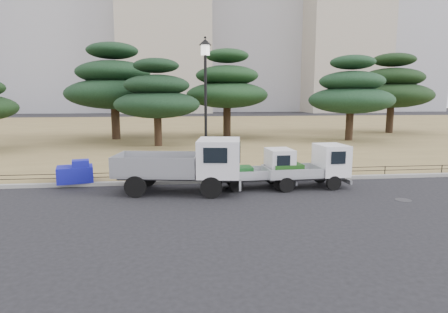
{
  "coord_description": "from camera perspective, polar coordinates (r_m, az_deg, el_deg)",
  "views": [
    {
      "loc": [
        -1.92,
        -14.08,
        3.88
      ],
      "look_at": [
        0.0,
        2.0,
        1.3
      ],
      "focal_mm": 30.0,
      "sensor_mm": 36.0,
      "label": 1
    }
  ],
  "objects": [
    {
      "name": "pine_east_near",
      "position": [
        34.26,
        18.81,
        9.33
      ],
      "size": [
        7.16,
        7.16,
        7.23
      ],
      "color": "black",
      "rests_on": "lawn"
    },
    {
      "name": "tarp_pile",
      "position": [
        17.86,
        -21.66,
        -2.35
      ],
      "size": [
        1.72,
        1.42,
        1.0
      ],
      "rotation": [
        0.0,
        0.0,
        0.24
      ],
      "color": "#1417A1",
      "rests_on": "lawn"
    },
    {
      "name": "truck_kei_rear",
      "position": [
        16.6,
        13.25,
        -1.46
      ],
      "size": [
        3.6,
        1.7,
        1.84
      ],
      "rotation": [
        0.0,
        0.0,
        0.05
      ],
      "color": "black",
      "rests_on": "ground"
    },
    {
      "name": "lawn",
      "position": [
        44.88,
        -4.34,
        4.17
      ],
      "size": [
        120.0,
        56.0,
        0.15
      ],
      "primitive_type": "cube",
      "color": "olive",
      "rests_on": "ground"
    },
    {
      "name": "manhole",
      "position": [
        15.87,
        25.66,
        -6.0
      ],
      "size": [
        0.6,
        0.6,
        0.01
      ],
      "primitive_type": "cylinder",
      "color": "#2D2D30",
      "rests_on": "ground"
    },
    {
      "name": "tower_center_left",
      "position": [
        101.9,
        -9.03,
        22.36
      ],
      "size": [
        22.0,
        20.0,
        55.0
      ],
      "primitive_type": "cube",
      "color": "#AAA08C",
      "rests_on": "ground"
    },
    {
      "name": "street_lamp",
      "position": [
        17.03,
        -2.84,
        10.72
      ],
      "size": [
        0.56,
        0.56,
        6.26
      ],
      "color": "black",
      "rests_on": "lawn"
    },
    {
      "name": "ground",
      "position": [
        14.73,
        0.93,
        -6.22
      ],
      "size": [
        220.0,
        220.0,
        0.0
      ],
      "primitive_type": "plane",
      "color": "black"
    },
    {
      "name": "pine_center_right",
      "position": [
        35.7,
        0.46,
        10.65
      ],
      "size": [
        7.68,
        7.68,
        8.14
      ],
      "color": "black",
      "rests_on": "lawn"
    },
    {
      "name": "curb",
      "position": [
        17.21,
        -0.24,
        -3.7
      ],
      "size": [
        120.0,
        0.25,
        0.16
      ],
      "primitive_type": "cube",
      "color": "gray",
      "rests_on": "ground"
    },
    {
      "name": "truck_kei_front",
      "position": [
        16.17,
        5.82,
        -1.86
      ],
      "size": [
        3.21,
        1.49,
        1.67
      ],
      "rotation": [
        0.0,
        0.0,
        0.04
      ],
      "color": "black",
      "rests_on": "ground"
    },
    {
      "name": "pipe_fence",
      "position": [
        17.29,
        -0.29,
        -2.43
      ],
      "size": [
        38.0,
        0.04,
        0.4
      ],
      "color": "black",
      "rests_on": "lawn"
    },
    {
      "name": "tower_east",
      "position": [
        106.74,
        17.5,
        19.53
      ],
      "size": [
        20.0,
        18.0,
        48.0
      ],
      "primitive_type": "cube",
      "color": "#AAA08C",
      "rests_on": "ground"
    },
    {
      "name": "pine_center_left",
      "position": [
        29.17,
        -10.17,
        9.08
      ],
      "size": [
        6.5,
        6.5,
        6.6
      ],
      "color": "black",
      "rests_on": "lawn"
    },
    {
      "name": "pine_east_far",
      "position": [
        43.11,
        24.24,
        9.59
      ],
      "size": [
        8.14,
        8.14,
        8.17
      ],
      "color": "black",
      "rests_on": "lawn"
    },
    {
      "name": "pine_west_near",
      "position": [
        34.76,
        -16.43,
        10.53
      ],
      "size": [
        8.39,
        8.39,
        8.39
      ],
      "color": "black",
      "rests_on": "lawn"
    },
    {
      "name": "truck_large",
      "position": [
        15.34,
        -5.8,
        -0.97
      ],
      "size": [
        5.29,
        2.74,
        2.2
      ],
      "rotation": [
        0.0,
        0.0,
        -0.16
      ],
      "color": "black",
      "rests_on": "ground"
    }
  ]
}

